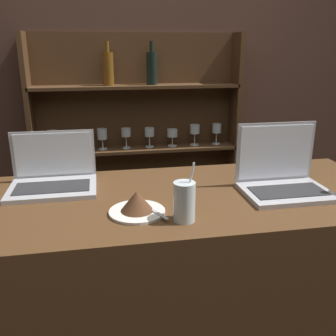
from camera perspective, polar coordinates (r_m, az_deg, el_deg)
The scene contains 7 objects.
bar_counter at distance 1.71m, azimuth 2.77°, elevation -20.38°, with size 1.63×0.69×1.04m.
back_wall at distance 2.60m, azimuth -3.45°, elevation 12.90°, with size 7.00×0.06×2.70m.
back_shelf at distance 2.60m, azimuth -4.65°, elevation 2.16°, with size 1.38×0.18×1.67m.
laptop_near at distance 1.57m, azimuth -17.10°, elevation -1.31°, with size 0.34×0.25×0.21m.
laptop_far at distance 1.53m, azimuth 17.01°, elevation -1.30°, with size 0.33×0.24×0.26m.
cake_plate at distance 1.28m, azimuth -4.75°, elevation -5.52°, with size 0.19×0.19×0.08m.
water_glass at distance 1.21m, azimuth 2.49°, elevation -5.14°, with size 0.07×0.07×0.20m.
Camera 1 is at (-0.32, -0.96, 1.58)m, focal length 40.00 mm.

